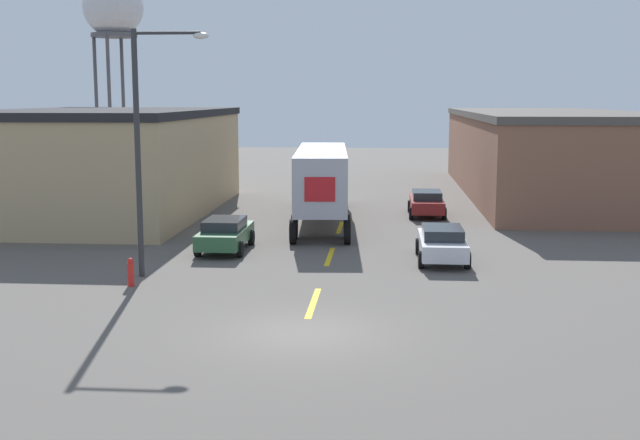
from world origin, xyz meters
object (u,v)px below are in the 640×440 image
(parked_car_right_far, at_px, (427,202))
(fire_hydrant, at_px, (131,272))
(street_lamp, at_px, (146,136))
(parked_car_left_far, at_px, (225,233))
(parked_car_right_mid, at_px, (442,243))
(semi_truck, at_px, (322,176))
(water_tower, at_px, (113,10))

(parked_car_right_far, relative_size, fire_hydrant, 4.50)
(street_lamp, bearing_deg, parked_car_left_far, 70.95)
(parked_car_right_far, xyz_separation_m, street_lamp, (-10.53, -15.62, 4.25))
(parked_car_left_far, height_order, street_lamp, street_lamp)
(parked_car_right_far, xyz_separation_m, fire_hydrant, (-10.74, -17.13, -0.25))
(parked_car_right_mid, height_order, fire_hydrant, parked_car_right_mid)
(fire_hydrant, bearing_deg, parked_car_left_far, 73.44)
(semi_truck, distance_m, fire_hydrant, 16.04)
(parked_car_left_far, xyz_separation_m, fire_hydrant, (-1.93, -6.49, -0.25))
(parked_car_right_mid, distance_m, parked_car_left_far, 8.93)
(parked_car_left_far, xyz_separation_m, parked_car_right_far, (8.81, 10.64, 0.00))
(water_tower, height_order, street_lamp, water_tower)
(semi_truck, bearing_deg, water_tower, 124.86)
(semi_truck, xyz_separation_m, fire_hydrant, (-5.29, -15.03, -1.85))
(parked_car_right_mid, distance_m, parked_car_right_far, 12.09)
(parked_car_right_mid, xyz_separation_m, fire_hydrant, (-10.74, -5.05, -0.25))
(parked_car_left_far, height_order, parked_car_right_far, same)
(semi_truck, height_order, parked_car_right_far, semi_truck)
(parked_car_left_far, xyz_separation_m, water_tower, (-15.21, 31.80, 12.41))
(parked_car_right_far, relative_size, water_tower, 0.28)
(water_tower, distance_m, fire_hydrant, 42.45)
(parked_car_right_mid, bearing_deg, semi_truck, 118.66)
(semi_truck, height_order, parked_car_right_mid, semi_truck)
(semi_truck, xyz_separation_m, water_tower, (-18.57, 23.26, 10.81))
(parked_car_right_mid, relative_size, fire_hydrant, 4.50)
(parked_car_right_mid, xyz_separation_m, parked_car_left_far, (-8.81, 1.44, 0.00))
(semi_truck, distance_m, parked_car_left_far, 9.32)
(parked_car_right_far, bearing_deg, semi_truck, -158.92)
(street_lamp, bearing_deg, parked_car_right_mid, 18.56)
(street_lamp, height_order, fire_hydrant, street_lamp)
(water_tower, bearing_deg, parked_car_right_mid, -54.14)
(parked_car_right_far, bearing_deg, fire_hydrant, -122.09)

